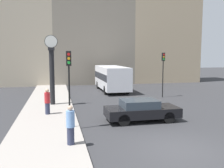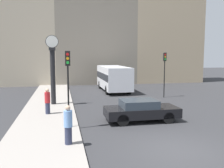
# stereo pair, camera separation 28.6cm
# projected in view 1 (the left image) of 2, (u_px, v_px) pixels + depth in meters

# --- Properties ---
(ground_plane) EXTENTS (120.00, 120.00, 0.00)m
(ground_plane) POSITION_uv_depth(u_px,v_px,m) (179.00, 149.00, 10.40)
(ground_plane) COLOR #2D2D30
(sidewalk_corner) EXTENTS (3.54, 27.39, 0.14)m
(sidewalk_corner) POSITION_uv_depth(u_px,v_px,m) (49.00, 102.00, 20.54)
(sidewalk_corner) COLOR gray
(sidewalk_corner) RESTS_ON ground_plane
(building_row) EXTENTS (30.45, 5.00, 17.65)m
(building_row) POSITION_uv_depth(u_px,v_px,m) (93.00, 28.00, 34.16)
(building_row) COLOR #B7A88E
(building_row) RESTS_ON ground_plane
(sedan_car) EXTENTS (4.32, 1.87, 1.29)m
(sedan_car) POSITION_uv_depth(u_px,v_px,m) (141.00, 110.00, 14.82)
(sedan_car) COLOR black
(sedan_car) RESTS_ON ground_plane
(bus_distant) EXTENTS (2.54, 7.31, 2.67)m
(bus_distant) POSITION_uv_depth(u_px,v_px,m) (112.00, 77.00, 27.04)
(bus_distant) COLOR silver
(bus_distant) RESTS_ON ground_plane
(traffic_light_near) EXTENTS (0.26, 0.24, 3.98)m
(traffic_light_near) POSITION_uv_depth(u_px,v_px,m) (69.00, 73.00, 12.79)
(traffic_light_near) COLOR black
(traffic_light_near) RESTS_ON sidewalk_corner
(traffic_light_far) EXTENTS (0.26, 0.24, 4.12)m
(traffic_light_far) POSITION_uv_depth(u_px,v_px,m) (163.00, 66.00, 22.85)
(traffic_light_far) COLOR black
(traffic_light_far) RESTS_ON ground_plane
(street_clock) EXTENTS (0.96, 0.48, 5.26)m
(street_clock) POSITION_uv_depth(u_px,v_px,m) (52.00, 71.00, 18.93)
(street_clock) COLOR black
(street_clock) RESTS_ON sidewalk_corner
(pedestrian_red_top) EXTENTS (0.35, 0.35, 1.65)m
(pedestrian_red_top) POSITION_uv_depth(u_px,v_px,m) (47.00, 101.00, 15.92)
(pedestrian_red_top) COLOR #2D334C
(pedestrian_red_top) RESTS_ON sidewalk_corner
(pedestrian_blue_stripe) EXTENTS (0.36, 0.36, 1.68)m
(pedestrian_blue_stripe) POSITION_uv_depth(u_px,v_px,m) (71.00, 125.00, 10.50)
(pedestrian_blue_stripe) COLOR #2D334C
(pedestrian_blue_stripe) RESTS_ON sidewalk_corner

